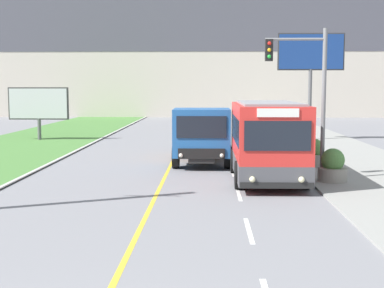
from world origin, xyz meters
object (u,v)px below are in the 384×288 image
(dump_truck, at_px, (202,136))
(billboard_large, at_px, (311,57))
(traffic_light_mast, at_px, (306,85))
(planter_round_third, at_px, (298,144))
(planter_round_second, at_px, (315,154))
(city_bus, at_px, (267,141))
(planter_round_far, at_px, (288,137))
(planter_round_near, at_px, (333,167))
(billboard_small, at_px, (39,105))

(dump_truck, xyz_separation_m, billboard_large, (6.99, 11.35, 4.15))
(traffic_light_mast, bearing_deg, planter_round_third, 82.65)
(traffic_light_mast, bearing_deg, billboard_large, 78.84)
(planter_round_second, bearing_deg, billboard_large, 80.58)
(billboard_large, height_order, planter_round_third, billboard_large)
(city_bus, relative_size, planter_round_far, 4.72)
(traffic_light_mast, xyz_separation_m, planter_round_second, (1.05, 3.41, -3.04))
(billboard_large, distance_m, planter_round_second, 13.19)
(dump_truck, xyz_separation_m, planter_round_near, (4.91, -4.50, -0.71))
(traffic_light_mast, xyz_separation_m, billboard_small, (-14.98, 15.28, -1.27))
(dump_truck, height_order, billboard_small, billboard_small)
(planter_round_far, bearing_deg, billboard_large, 65.78)
(planter_round_far, bearing_deg, billboard_small, 164.80)
(traffic_light_mast, height_order, planter_round_far, traffic_light_mast)
(planter_round_third, distance_m, planter_round_far, 3.76)
(traffic_light_mast, relative_size, planter_round_far, 4.43)
(billboard_small, height_order, planter_round_far, billboard_small)
(planter_round_near, height_order, planter_round_third, planter_round_third)
(city_bus, distance_m, planter_round_near, 2.59)
(dump_truck, bearing_deg, billboard_large, 58.39)
(planter_round_far, bearing_deg, planter_round_near, -90.09)
(traffic_light_mast, distance_m, planter_round_near, 3.21)
(billboard_large, xyz_separation_m, billboard_small, (-18.04, -0.23, -3.10))
(traffic_light_mast, height_order, planter_round_second, traffic_light_mast)
(billboard_large, xyz_separation_m, planter_round_third, (-2.13, -8.34, -4.83))
(planter_round_second, bearing_deg, dump_truck, 171.51)
(billboard_large, height_order, planter_round_second, billboard_large)
(billboard_small, bearing_deg, planter_round_near, -44.38)
(traffic_light_mast, distance_m, planter_round_second, 4.69)
(city_bus, xyz_separation_m, planter_round_far, (2.40, 10.81, -0.87))
(planter_round_near, bearing_deg, billboard_small, 135.62)
(planter_round_third, bearing_deg, dump_truck, -148.14)
(planter_round_far, bearing_deg, planter_round_third, -91.15)
(billboard_large, bearing_deg, city_bus, -106.16)
(city_bus, height_order, planter_round_second, city_bus)
(dump_truck, distance_m, planter_round_near, 6.70)
(city_bus, height_order, dump_truck, city_bus)
(traffic_light_mast, relative_size, planter_round_second, 4.73)
(billboard_large, height_order, planter_round_far, billboard_large)
(city_bus, relative_size, dump_truck, 0.99)
(planter_round_second, distance_m, planter_round_third, 3.76)
(dump_truck, bearing_deg, planter_round_near, -42.52)
(billboard_small, distance_m, planter_round_third, 17.94)
(billboard_large, xyz_separation_m, planter_round_near, (-2.08, -15.86, -4.86))
(city_bus, bearing_deg, dump_truck, 122.08)
(planter_round_third, relative_size, planter_round_far, 1.00)
(dump_truck, distance_m, billboard_large, 13.96)
(dump_truck, relative_size, billboard_small, 1.53)
(billboard_large, distance_m, planter_round_third, 9.87)
(billboard_small, distance_m, planter_round_second, 20.03)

